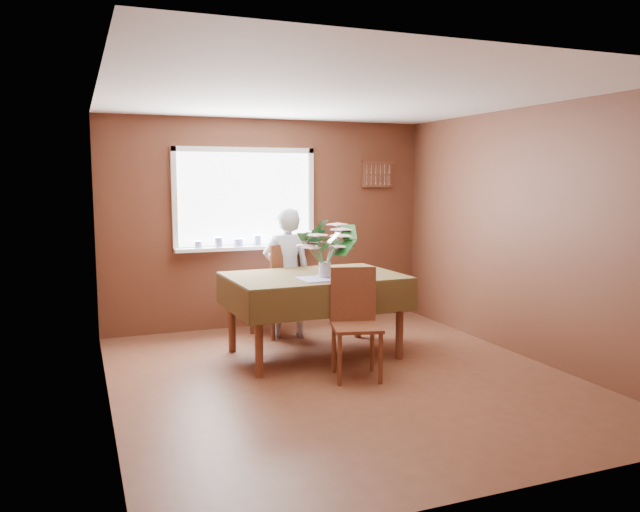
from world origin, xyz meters
name	(u,v)px	position (x,y,z in m)	size (l,w,h in m)	color
floor	(342,378)	(0.00, 0.00, 0.00)	(4.50, 4.50, 0.00)	brown
ceiling	(343,96)	(0.00, 0.00, 2.50)	(4.50, 4.50, 0.00)	white
wall_back	(269,224)	(0.00, 2.25, 1.25)	(4.00, 4.00, 0.00)	brown
wall_front	(506,279)	(0.00, -2.25, 1.25)	(4.00, 4.00, 0.00)	brown
wall_left	(104,250)	(-2.00, 0.00, 1.25)	(4.50, 4.50, 0.00)	brown
wall_right	(526,233)	(2.00, 0.00, 1.25)	(4.50, 4.50, 0.00)	brown
window_assembly	(246,216)	(-0.30, 2.20, 1.35)	(1.72, 0.20, 1.22)	white
spoon_rack	(378,174)	(1.45, 2.22, 1.85)	(0.44, 0.05, 0.33)	brown
dining_table	(314,285)	(0.02, 0.77, 0.73)	(1.76, 1.23, 0.84)	brown
chair_far	(280,286)	(-0.05, 1.66, 0.57)	(0.59, 0.59, 1.07)	brown
chair_near	(355,318)	(0.14, 0.02, 0.54)	(0.52, 0.52, 0.99)	brown
seated_woman	(287,273)	(0.00, 1.56, 0.74)	(0.54, 0.35, 1.47)	white
flower_bouquet	(325,243)	(0.06, 0.58, 1.17)	(0.61, 0.61, 0.52)	white
side_plate	(347,270)	(0.45, 0.93, 0.84)	(0.24, 0.24, 0.01)	white
table_knife	(339,276)	(0.21, 0.56, 0.84)	(0.02, 0.23, 0.00)	silver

